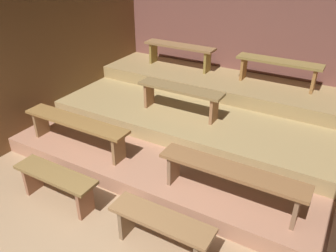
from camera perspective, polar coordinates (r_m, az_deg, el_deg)
The scene contains 13 objects.
ground at distance 5.48m, azimuth 0.54°, elevation -5.79°, with size 5.60×5.90×0.08m, color #A3825F.
wall_back at distance 7.12m, azimuth 11.12°, elevation 13.21°, with size 5.60×0.06×2.43m, color brown.
wall_left at distance 6.35m, azimuth -19.19°, elevation 10.26°, with size 0.06×5.90×2.43m, color brown.
platform_lower at distance 5.93m, azimuth 3.93°, elevation -1.11°, with size 4.80×3.68×0.24m, color #AD785C.
platform_middle at distance 6.24m, azimuth 6.14°, elevation 2.88°, with size 4.80×2.63×0.24m, color tan.
platform_upper at distance 6.75m, azimuth 8.77°, elevation 7.00°, with size 4.80×1.21×0.24m, color #9F8353.
bench_floor_left at distance 4.66m, azimuth -18.24°, elevation -8.62°, with size 1.18×0.32×0.47m.
bench_floor_right at distance 3.84m, azimuth -1.14°, elevation -16.32°, with size 1.18×0.32×0.47m.
bench_lower_left at distance 5.29m, azimuth -15.15°, elevation 0.09°, with size 1.81×0.32×0.47m.
bench_lower_right at distance 4.15m, azimuth 10.54°, elevation -8.12°, with size 1.81×0.32×0.47m.
bench_middle_center at distance 5.63m, azimuth 2.05°, elevation 5.50°, with size 1.47×0.32×0.47m.
bench_upper_left at distance 7.12m, azimuth 1.92°, elevation 12.64°, with size 1.50×0.32×0.47m.
bench_upper_right at distance 6.47m, azimuth 18.03°, elevation 9.56°, with size 1.50×0.32×0.47m.
Camera 1 is at (2.20, -1.38, 3.08)m, focal length 36.40 mm.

